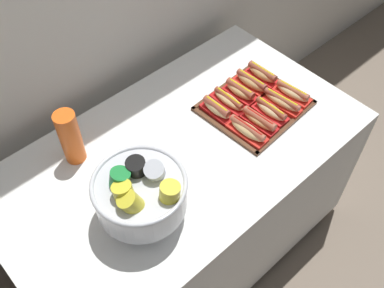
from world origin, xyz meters
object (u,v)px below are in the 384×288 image
(hot_dog_6, at_px, (229,101))
(hot_dog_4, at_px, (292,93))
(hot_dog_1, at_px, (259,121))
(hot_dog_8, at_px, (251,82))
(hot_dog_9, at_px, (262,74))
(punch_bowl, at_px, (140,193))
(hot_dog_2, at_px, (271,111))
(cup_stack, at_px, (70,137))
(hot_dog_0, at_px, (247,130))
(buffet_table, at_px, (181,199))
(serving_tray, at_px, (254,106))
(hot_dog_7, at_px, (240,91))
(hot_dog_5, at_px, (217,109))
(hot_dog_3, at_px, (282,102))

(hot_dog_6, bearing_deg, hot_dog_4, -32.83)
(hot_dog_1, xyz_separation_m, hot_dog_8, (0.14, 0.17, 0.00))
(hot_dog_1, xyz_separation_m, hot_dog_9, (0.21, 0.18, 0.00))
(hot_dog_8, height_order, punch_bowl, punch_bowl)
(hot_dog_2, xyz_separation_m, cup_stack, (-0.71, 0.36, 0.08))
(hot_dog_0, bearing_deg, hot_dog_2, 3.43)
(buffet_table, xyz_separation_m, hot_dog_9, (0.53, 0.05, 0.40))
(serving_tray, xyz_separation_m, hot_dog_7, (-0.00, 0.08, 0.03))
(punch_bowl, bearing_deg, cup_stack, 95.05)
(cup_stack, bearing_deg, hot_dog_4, -22.18)
(serving_tray, relative_size, hot_dog_7, 2.70)
(buffet_table, height_order, hot_dog_9, hot_dog_9)
(hot_dog_5, bearing_deg, serving_tray, -25.38)
(hot_dog_4, height_order, hot_dog_8, hot_dog_8)
(serving_tray, relative_size, cup_stack, 1.81)
(serving_tray, bearing_deg, hot_dog_8, 51.15)
(hot_dog_2, distance_m, hot_dog_3, 0.08)
(serving_tray, xyz_separation_m, hot_dog_5, (-0.15, 0.07, 0.03))
(hot_dog_3, distance_m, hot_dog_8, 0.17)
(hot_dog_0, height_order, punch_bowl, punch_bowl)
(hot_dog_2, distance_m, hot_dog_4, 0.15)
(hot_dog_3, bearing_deg, hot_dog_5, 147.17)
(hot_dog_1, distance_m, hot_dog_9, 0.28)
(hot_dog_6, relative_size, hot_dog_7, 1.09)
(hot_dog_0, height_order, hot_dog_2, same)
(hot_dog_9, relative_size, punch_bowl, 0.50)
(buffet_table, height_order, punch_bowl, punch_bowl)
(hot_dog_7, height_order, punch_bowl, punch_bowl)
(hot_dog_6, distance_m, hot_dog_9, 0.23)
(hot_dog_1, distance_m, hot_dog_7, 0.18)
(hot_dog_2, distance_m, punch_bowl, 0.69)
(hot_dog_5, xyz_separation_m, punch_bowl, (-0.52, -0.17, 0.10))
(hot_dog_3, distance_m, hot_dog_7, 0.18)
(buffet_table, relative_size, hot_dog_3, 8.00)
(hot_dog_9, bearing_deg, hot_dog_0, -147.76)
(hot_dog_3, height_order, hot_dog_8, hot_dog_8)
(serving_tray, bearing_deg, hot_dog_3, -44.30)
(hot_dog_1, height_order, hot_dog_9, hot_dog_9)
(hot_dog_0, relative_size, hot_dog_6, 1.04)
(hot_dog_5, height_order, hot_dog_7, hot_dog_5)
(hot_dog_2, bearing_deg, cup_stack, 153.18)
(serving_tray, relative_size, hot_dog_5, 2.78)
(hot_dog_7, relative_size, hot_dog_9, 1.00)
(hot_dog_4, xyz_separation_m, cup_stack, (-0.86, 0.35, 0.08))
(hot_dog_8, bearing_deg, hot_dog_7, -176.57)
(serving_tray, xyz_separation_m, punch_bowl, (-0.68, -0.10, 0.13))
(hot_dog_3, bearing_deg, hot_dog_7, 117.87)
(hot_dog_1, height_order, hot_dog_4, hot_dog_4)
(hot_dog_9, bearing_deg, hot_dog_3, -111.02)
(buffet_table, bearing_deg, hot_dog_5, 8.73)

